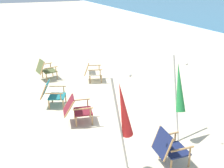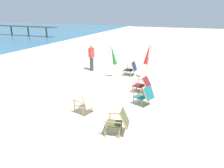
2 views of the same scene
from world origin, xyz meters
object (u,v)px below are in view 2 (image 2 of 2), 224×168
Objects in this scene: beach_chair_back_right at (119,121)px; umbrella_furled_red at (148,54)px; beach_chair_mid_center at (145,95)px; person_near_chairs at (92,57)px; beach_chair_front_right at (131,68)px; umbrella_furled_green at (113,55)px; beach_chair_front_left at (142,84)px; beach_chair_back_left at (86,103)px.

beach_chair_back_right is 0.38× the size of umbrella_furled_red.
person_near_chairs is (3.89, 4.32, 0.41)m from beach_chair_mid_center.
person_near_chairs reaches higher than beach_chair_front_right.
umbrella_furled_green is at bearing -118.59° from person_near_chairs.
umbrella_furled_red reaches higher than beach_chair_mid_center.
beach_chair_front_right is 1.45m from umbrella_furled_green.
beach_chair_front_left is at bearing -171.81° from umbrella_furled_red.
beach_chair_back_left reaches higher than beach_chair_mid_center.
beach_chair_front_right is at bearing 77.12° from umbrella_furled_red.
umbrella_furled_red is at bearing -70.24° from umbrella_furled_green.
beach_chair_back_right is at bearing -176.97° from beach_chair_front_left.
beach_chair_front_left is 0.41× the size of umbrella_furled_red.
beach_chair_mid_center is 0.54× the size of person_near_chairs.
beach_chair_mid_center is (1.53, -1.81, -0.00)m from beach_chair_back_left.
person_near_chairs is at bearing 61.41° from umbrella_furled_green.
beach_chair_back_left reaches higher than beach_chair_front_left.
beach_chair_back_right is 0.49× the size of person_near_chairs.
beach_chair_mid_center is at bearing -139.29° from umbrella_furled_green.
umbrella_furled_green is at bearing 52.22° from beach_chair_front_left.
beach_chair_mid_center is at bearing -155.48° from beach_chair_front_right.
beach_chair_back_right is 7.53m from person_near_chairs.
person_near_chairs reaches higher than beach_chair_mid_center.
beach_chair_mid_center is at bearing -168.14° from umbrella_furled_red.
beach_chair_back_right is 0.93× the size of beach_chair_front_left.
beach_chair_back_left is at bearing 130.22° from beach_chair_mid_center.
umbrella_furled_red reaches higher than beach_chair_front_left.
umbrella_furled_red is 3.63m from person_near_chairs.
umbrella_furled_red is (0.63, -1.75, 0.07)m from umbrella_furled_green.
person_near_chairs is (0.99, 1.82, -0.47)m from umbrella_furled_green.
beach_chair_back_right is 6.34m from beach_chair_front_right.
beach_chair_front_left is 1.06× the size of beach_chair_front_right.
beach_chair_front_right is (2.46, 1.29, 0.01)m from beach_chair_front_left.
beach_chair_back_right reaches higher than beach_chair_mid_center.
beach_chair_mid_center is at bearing -49.78° from beach_chair_back_left.
beach_chair_front_right is (3.75, 1.71, 0.00)m from beach_chair_mid_center.
umbrella_furled_green is at bearing 40.71° from beach_chair_mid_center.
beach_chair_front_right is at bearing -1.12° from beach_chair_back_left.
umbrella_furled_green is at bearing 137.37° from beach_chair_front_right.
umbrella_furled_red reaches higher than beach_chair_front_right.
beach_chair_back_right is 0.40× the size of umbrella_furled_green.
beach_chair_front_right is at bearing -42.63° from umbrella_furled_green.
beach_chair_front_right is 0.41× the size of umbrella_furled_green.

